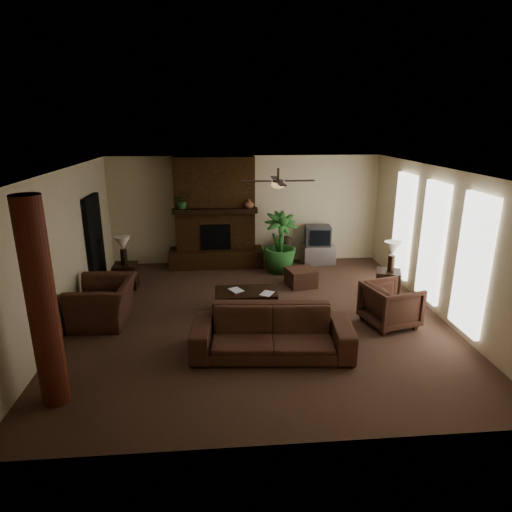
{
  "coord_description": "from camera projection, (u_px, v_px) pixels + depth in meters",
  "views": [
    {
      "loc": [
        -0.69,
        -7.61,
        3.6
      ],
      "look_at": [
        0.0,
        0.4,
        1.1
      ],
      "focal_mm": 30.23,
      "sensor_mm": 36.0,
      "label": 1
    }
  ],
  "objects": [
    {
      "name": "room_shell",
      "position": [
        258.0,
        247.0,
        7.95
      ],
      "size": [
        7.0,
        7.0,
        7.0
      ],
      "color": "#4D3426",
      "rests_on": "ground"
    },
    {
      "name": "fireplace",
      "position": [
        215.0,
        222.0,
        11.02
      ],
      "size": [
        2.4,
        0.7,
        2.8
      ],
      "color": "#462A12",
      "rests_on": "ground"
    },
    {
      "name": "windows",
      "position": [
        432.0,
        242.0,
        8.44
      ],
      "size": [
        0.08,
        3.65,
        2.35
      ],
      "color": "white",
      "rests_on": "ground"
    },
    {
      "name": "log_column",
      "position": [
        42.0,
        305.0,
        5.42
      ],
      "size": [
        0.36,
        0.36,
        2.8
      ],
      "primitive_type": "cylinder",
      "color": "#5E2617",
      "rests_on": "ground"
    },
    {
      "name": "doorway",
      "position": [
        95.0,
        243.0,
        9.48
      ],
      "size": [
        0.1,
        1.0,
        2.1
      ],
      "primitive_type": "cube",
      "color": "black",
      "rests_on": "ground"
    },
    {
      "name": "ceiling_fan",
      "position": [
        278.0,
        183.0,
        7.93
      ],
      "size": [
        1.35,
        1.35,
        0.37
      ],
      "color": "black",
      "rests_on": "ceiling"
    },
    {
      "name": "sofa",
      "position": [
        272.0,
        325.0,
        6.89
      ],
      "size": [
        2.61,
        0.97,
        1.0
      ],
      "primitive_type": "imported",
      "rotation": [
        0.0,
        0.0,
        -0.09
      ],
      "color": "#482B1E",
      "rests_on": "ground"
    },
    {
      "name": "armchair_left",
      "position": [
        103.0,
        295.0,
        7.99
      ],
      "size": [
        0.84,
        1.26,
        1.07
      ],
      "primitive_type": "imported",
      "rotation": [
        0.0,
        0.0,
        -1.61
      ],
      "color": "#482B1E",
      "rests_on": "ground"
    },
    {
      "name": "armchair_right",
      "position": [
        391.0,
        303.0,
        7.88
      ],
      "size": [
        1.0,
        1.04,
        0.88
      ],
      "primitive_type": "imported",
      "rotation": [
        0.0,
        0.0,
        1.83
      ],
      "color": "#482B1E",
      "rests_on": "ground"
    },
    {
      "name": "coffee_table",
      "position": [
        246.0,
        294.0,
        8.48
      ],
      "size": [
        1.2,
        0.7,
        0.43
      ],
      "color": "black",
      "rests_on": "ground"
    },
    {
      "name": "ottoman",
      "position": [
        301.0,
        277.0,
        9.87
      ],
      "size": [
        0.71,
        0.71,
        0.4
      ],
      "primitive_type": "cube",
      "rotation": [
        0.0,
        0.0,
        0.21
      ],
      "color": "#482B1E",
      "rests_on": "ground"
    },
    {
      "name": "tv_stand",
      "position": [
        318.0,
        254.0,
        11.44
      ],
      "size": [
        0.88,
        0.56,
        0.5
      ],
      "primitive_type": "cube",
      "rotation": [
        0.0,
        0.0,
        0.07
      ],
      "color": "#B6B6B8",
      "rests_on": "ground"
    },
    {
      "name": "tv",
      "position": [
        318.0,
        236.0,
        11.28
      ],
      "size": [
        0.7,
        0.59,
        0.52
      ],
      "color": "#39393B",
      "rests_on": "tv_stand"
    },
    {
      "name": "floor_vase",
      "position": [
        286.0,
        248.0,
        11.32
      ],
      "size": [
        0.34,
        0.34,
        0.77
      ],
      "color": "#2E2319",
      "rests_on": "ground"
    },
    {
      "name": "floor_plant",
      "position": [
        280.0,
        256.0,
        10.73
      ],
      "size": [
        1.2,
        1.67,
        0.84
      ],
      "primitive_type": "imported",
      "rotation": [
        0.0,
        0.0,
        0.26
      ],
      "color": "#285B24",
      "rests_on": "ground"
    },
    {
      "name": "side_table_left",
      "position": [
        126.0,
        276.0,
        9.76
      ],
      "size": [
        0.52,
        0.52,
        0.55
      ],
      "primitive_type": "cube",
      "rotation": [
        0.0,
        0.0,
        0.03
      ],
      "color": "black",
      "rests_on": "ground"
    },
    {
      "name": "lamp_left",
      "position": [
        123.0,
        245.0,
        9.52
      ],
      "size": [
        0.43,
        0.43,
        0.65
      ],
      "color": "black",
      "rests_on": "side_table_left"
    },
    {
      "name": "side_table_right",
      "position": [
        388.0,
        283.0,
        9.32
      ],
      "size": [
        0.65,
        0.65,
        0.55
      ],
      "primitive_type": "cube",
      "rotation": [
        0.0,
        0.0,
        -0.37
      ],
      "color": "black",
      "rests_on": "ground"
    },
    {
      "name": "lamp_right",
      "position": [
        392.0,
        251.0,
        9.09
      ],
      "size": [
        0.4,
        0.4,
        0.65
      ],
      "color": "black",
      "rests_on": "side_table_right"
    },
    {
      "name": "mantel_plant",
      "position": [
        182.0,
        202.0,
        10.58
      ],
      "size": [
        0.43,
        0.46,
        0.33
      ],
      "primitive_type": "imported",
      "rotation": [
        0.0,
        0.0,
        0.12
      ],
      "color": "#285B24",
      "rests_on": "fireplace"
    },
    {
      "name": "mantel_vase",
      "position": [
        249.0,
        204.0,
        10.66
      ],
      "size": [
        0.27,
        0.27,
        0.22
      ],
      "primitive_type": "imported",
      "rotation": [
        0.0,
        0.0,
        0.22
      ],
      "color": "brown",
      "rests_on": "fireplace"
    },
    {
      "name": "book_a",
      "position": [
        231.0,
        285.0,
        8.36
      ],
      "size": [
        0.2,
        0.13,
        0.29
      ],
      "primitive_type": "imported",
      "rotation": [
        0.0,
        0.0,
        0.5
      ],
      "color": "#999999",
      "rests_on": "coffee_table"
    },
    {
      "name": "book_b",
      "position": [
        262.0,
        286.0,
        8.3
      ],
      "size": [
        0.2,
        0.12,
        0.29
      ],
      "primitive_type": "imported",
      "rotation": [
        0.0,
        0.0,
        -0.52
      ],
      "color": "#999999",
      "rests_on": "coffee_table"
    }
  ]
}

